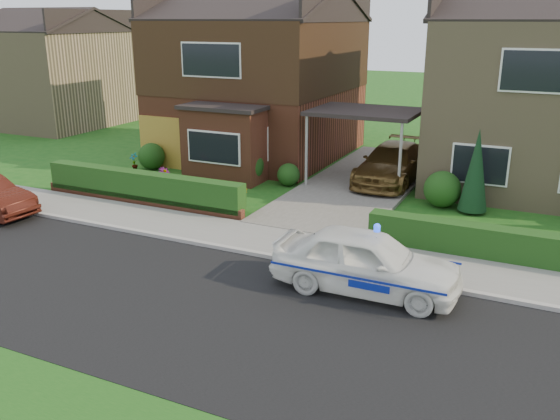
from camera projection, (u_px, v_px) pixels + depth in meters
The scene contains 23 objects.
ground at pixel (204, 308), 12.66m from camera, with size 120.00×120.00×0.00m, color #174D14.
road at pixel (204, 308), 12.66m from camera, with size 60.00×6.00×0.02m, color black.
kerb at pixel (267, 256), 15.26m from camera, with size 60.00×0.16×0.12m, color #9E9993.
sidewalk at pixel (284, 243), 16.17m from camera, with size 60.00×2.00×0.10m, color slate.
driveway at pixel (362, 182), 22.09m from camera, with size 3.80×12.00×0.12m, color #666059.
house_left at pixel (259, 68), 25.79m from camera, with size 7.50×9.53×7.25m.
house_right at pixel (548, 84), 21.19m from camera, with size 7.50×8.06×7.25m.
carport_link at pixel (365, 113), 21.25m from camera, with size 3.80×3.00×2.77m.
garage_door at pixel (163, 142), 24.26m from camera, with size 2.20×0.10×2.10m, color olive.
dwarf_wall at pixel (141, 200), 19.52m from camera, with size 7.70×0.25×0.36m, color brown.
hedge_left at pixel (144, 204), 19.71m from camera, with size 7.50×0.55×0.90m, color black.
hedge_right at pixel (514, 264), 14.89m from camera, with size 7.50×0.55×0.80m, color black.
shrub_left_far at pixel (152, 156), 24.12m from camera, with size 1.08×1.08×1.08m, color black.
shrub_left_mid at pixel (246, 166), 22.08m from camera, with size 1.32×1.32×1.32m, color black.
shrub_left_near at pixel (288, 175), 21.76m from camera, with size 0.84×0.84×0.84m, color black.
shrub_right_near at pixel (442, 189), 19.25m from camera, with size 1.20×1.20×1.20m, color black.
conifer_a at pixel (476, 173), 18.45m from camera, with size 0.90×0.90×2.60m, color black.
neighbour_left at pixel (55, 79), 33.76m from camera, with size 6.50×7.00×5.20m, color #937D5A.
police_car at pixel (366, 262), 13.22m from camera, with size 3.89×4.25×1.60m.
driveway_car at pixel (392, 164), 21.76m from camera, with size 1.93×4.75×1.38m, color brown.
potted_plant_a at pixel (134, 162), 23.95m from camera, with size 0.38×0.26×0.72m, color gray.
potted_plant_b at pixel (240, 199), 18.81m from camera, with size 0.47×0.38×0.86m, color gray.
potted_plant_c at pixel (164, 179), 21.26m from camera, with size 0.44×0.44×0.79m, color gray.
Camera 1 is at (6.36, -9.59, 5.90)m, focal length 38.00 mm.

